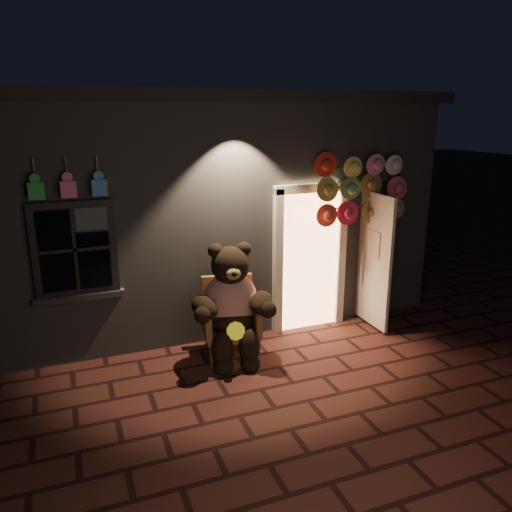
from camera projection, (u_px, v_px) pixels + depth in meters
ground at (261, 389)px, 5.93m from camera, size 60.00×60.00×0.00m
shop_building at (180, 194)px, 9.02m from camera, size 7.30×5.95×3.51m
wicker_armchair at (230, 317)px, 6.68m from camera, size 0.81×0.76×1.05m
teddy_bear at (232, 305)px, 6.49m from camera, size 1.16×0.98×1.62m
hat_rack at (363, 190)px, 7.21m from camera, size 1.48×0.22×2.62m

